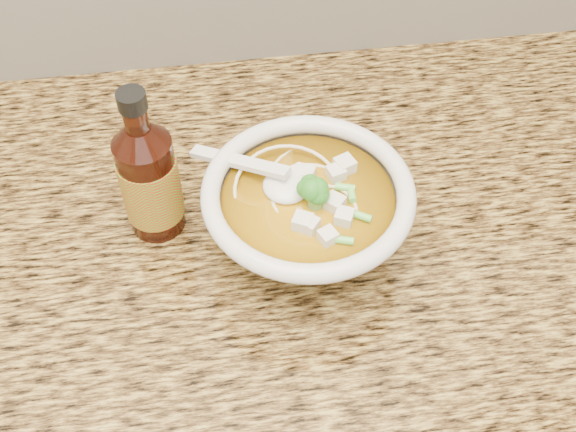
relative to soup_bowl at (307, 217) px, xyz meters
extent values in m
cube|color=#301E0E|center=(-0.17, 0.01, -0.52)|extent=(4.00, 0.65, 0.86)
cube|color=#AA8C3E|center=(-0.17, 0.01, -0.07)|extent=(4.00, 0.68, 0.04)
cylinder|color=silver|center=(0.00, 0.00, -0.05)|extent=(0.09, 0.09, 0.01)
torus|color=silver|center=(0.00, 0.00, 0.04)|extent=(0.21, 0.21, 0.02)
torus|color=beige|center=(0.00, -0.01, 0.03)|extent=(0.11, 0.11, 0.00)
torus|color=beige|center=(-0.01, 0.01, 0.03)|extent=(0.14, 0.14, 0.00)
torus|color=beige|center=(0.02, -0.01, 0.03)|extent=(0.11, 0.11, 0.00)
torus|color=beige|center=(0.00, 0.02, 0.02)|extent=(0.07, 0.07, 0.00)
torus|color=beige|center=(0.01, 0.02, 0.02)|extent=(0.12, 0.12, 0.00)
torus|color=beige|center=(0.01, 0.00, 0.02)|extent=(0.11, 0.11, 0.00)
torus|color=beige|center=(0.02, -0.01, 0.02)|extent=(0.10, 0.10, 0.00)
torus|color=beige|center=(0.01, 0.01, 0.02)|extent=(0.10, 0.10, 0.00)
torus|color=beige|center=(0.00, 0.01, 0.02)|extent=(0.10, 0.10, 0.00)
cube|color=silver|center=(-0.03, -0.04, 0.04)|extent=(0.02, 0.02, 0.02)
cube|color=silver|center=(-0.04, 0.02, 0.04)|extent=(0.02, 0.02, 0.02)
cube|color=silver|center=(-0.02, 0.02, 0.04)|extent=(0.02, 0.02, 0.02)
cube|color=silver|center=(-0.03, 0.00, 0.03)|extent=(0.02, 0.02, 0.01)
cube|color=silver|center=(0.02, 0.02, 0.03)|extent=(0.02, 0.02, 0.02)
cube|color=silver|center=(0.01, -0.04, 0.04)|extent=(0.02, 0.02, 0.02)
cube|color=silver|center=(0.01, -0.04, 0.03)|extent=(0.02, 0.02, 0.02)
cube|color=silver|center=(-0.01, 0.05, 0.03)|extent=(0.02, 0.02, 0.02)
cube|color=silver|center=(-0.04, -0.01, 0.03)|extent=(0.02, 0.02, 0.02)
ellipsoid|color=#196014|center=(0.01, -0.01, 0.05)|extent=(0.04, 0.04, 0.03)
cylinder|color=#6ACF4F|center=(-0.04, -0.01, 0.04)|extent=(0.02, 0.02, 0.01)
cylinder|color=#6ACF4F|center=(-0.02, -0.04, 0.04)|extent=(0.01, 0.02, 0.01)
cylinder|color=#6ACF4F|center=(0.00, 0.04, 0.04)|extent=(0.02, 0.01, 0.01)
cylinder|color=#6ACF4F|center=(0.04, 0.02, 0.04)|extent=(0.02, 0.02, 0.01)
cylinder|color=#6ACF4F|center=(-0.02, 0.05, 0.04)|extent=(0.02, 0.01, 0.01)
ellipsoid|color=silver|center=(-0.02, 0.01, 0.04)|extent=(0.05, 0.05, 0.02)
cube|color=silver|center=(-0.06, 0.05, 0.04)|extent=(0.10, 0.08, 0.03)
cylinder|color=#3E1308|center=(-0.16, 0.05, 0.01)|extent=(0.08, 0.08, 0.12)
cylinder|color=#3E1308|center=(-0.16, 0.05, 0.11)|extent=(0.03, 0.03, 0.03)
cylinder|color=black|center=(-0.16, 0.05, 0.13)|extent=(0.04, 0.04, 0.02)
cylinder|color=red|center=(-0.16, 0.05, 0.01)|extent=(0.08, 0.08, 0.08)
camera|label=1|loc=(-0.08, -0.45, 0.57)|focal=45.00mm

